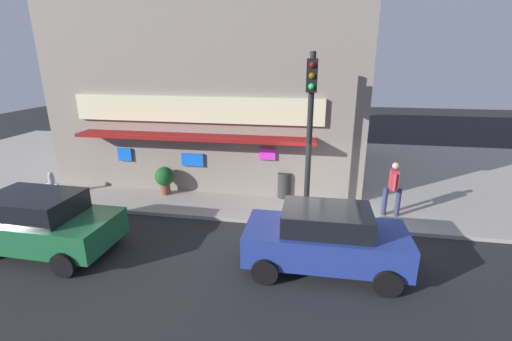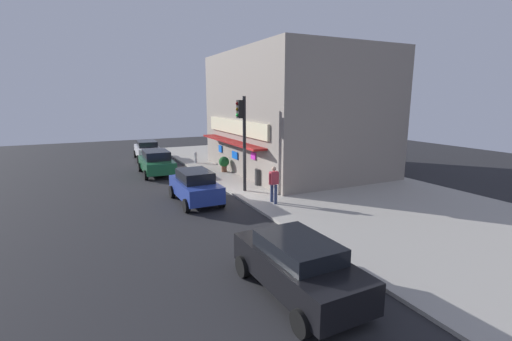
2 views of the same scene
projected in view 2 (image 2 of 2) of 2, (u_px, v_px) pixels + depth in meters
The scene contains 12 objects.
ground_plane at pixel (233, 196), 19.10m from camera, with size 59.25×59.25×0.00m, color #232326.
sidewalk at pixel (321, 184), 21.59m from camera, with size 39.50×11.58×0.12m, color #A39E93.
corner_building at pixel (294, 112), 24.99m from camera, with size 12.16×9.74×8.12m.
traffic_light at pixel (243, 131), 18.98m from camera, with size 0.32×0.58×5.14m.
fire_hydrant at pixel (196, 158), 28.00m from camera, with size 0.46×0.22×0.89m.
trash_can at pixel (259, 177), 20.91m from camera, with size 0.49×0.49×0.95m, color #2D2D2D.
pedestrian at pixel (274, 183), 17.22m from camera, with size 0.58×0.55×1.81m.
potted_plant_by_doorway at pixel (224, 163), 24.61m from camera, with size 0.72×0.72×1.07m.
parked_car_green at pixel (157, 162), 24.33m from camera, with size 4.32×2.19×1.65m.
parked_car_black at pixel (298, 265), 9.41m from camera, with size 4.34×2.09×1.56m.
parked_car_blue at pixel (195, 186), 17.77m from camera, with size 3.94×1.96×1.63m.
parked_car_white at pixel (147, 150), 30.24m from camera, with size 4.26×2.17×1.59m.
Camera 2 is at (17.10, -7.01, 5.17)m, focal length 24.90 mm.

